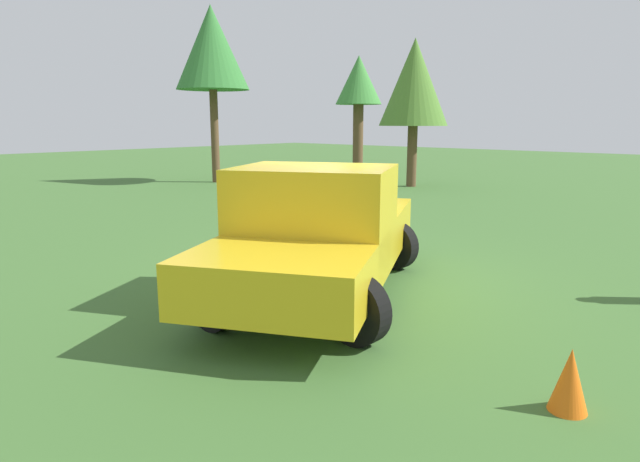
{
  "coord_description": "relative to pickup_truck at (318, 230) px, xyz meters",
  "views": [
    {
      "loc": [
        -5.47,
        6.45,
        2.37
      ],
      "look_at": [
        -0.53,
        0.92,
        0.9
      ],
      "focal_mm": 30.87,
      "sensor_mm": 36.0,
      "label": 1
    }
  ],
  "objects": [
    {
      "name": "ground_plane",
      "position": [
        0.59,
        -1.04,
        -0.93
      ],
      "size": [
        80.0,
        80.0,
        0.0
      ],
      "primitive_type": "plane",
      "color": "#3D662D"
    },
    {
      "name": "pickup_truck",
      "position": [
        0.0,
        0.0,
        0.0
      ],
      "size": [
        4.06,
        5.42,
        1.81
      ],
      "rotation": [
        0.0,
        0.0,
        5.18
      ],
      "color": "black",
      "rests_on": "ground_plane"
    },
    {
      "name": "tree_back_left",
      "position": [
        12.17,
        -16.51,
        3.27
      ],
      "size": [
        2.27,
        2.27,
        5.55
      ],
      "color": "brown",
      "rests_on": "ground_plane"
    },
    {
      "name": "tree_back_right",
      "position": [
        6.28,
        -12.21,
        2.81
      ],
      "size": [
        2.5,
        2.5,
        5.34
      ],
      "color": "brown",
      "rests_on": "ground_plane"
    },
    {
      "name": "tree_far_center",
      "position": [
        12.93,
        -8.28,
        4.2
      ],
      "size": [
        2.82,
        2.82,
        6.76
      ],
      "color": "brown",
      "rests_on": "ground_plane"
    },
    {
      "name": "traffic_cone",
      "position": [
        -3.6,
        0.88,
        -0.66
      ],
      "size": [
        0.32,
        0.32,
        0.55
      ],
      "primitive_type": "cone",
      "color": "orange",
      "rests_on": "ground_plane"
    }
  ]
}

